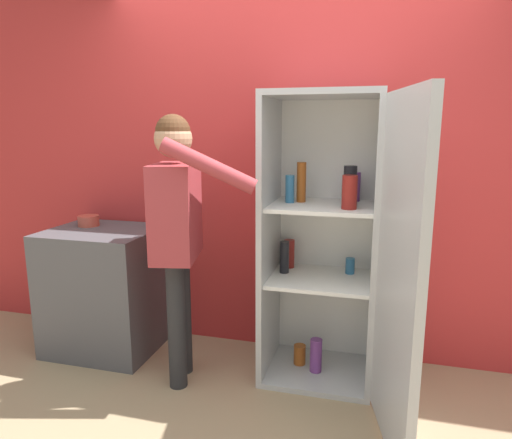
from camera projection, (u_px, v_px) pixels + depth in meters
ground_plane at (252, 425)px, 2.48m from camera, size 12.00×12.00×0.00m
wall_back at (289, 174)px, 3.16m from camera, size 7.00×0.06×2.55m
refrigerator at (337, 246)px, 2.72m from camera, size 0.88×1.25×1.80m
person at (178, 217)px, 2.74m from camera, size 0.72×0.57×1.67m
counter at (105, 289)px, 3.30m from camera, size 0.75×0.64×0.89m
bowl at (89, 221)px, 3.33m from camera, size 0.15×0.15×0.08m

